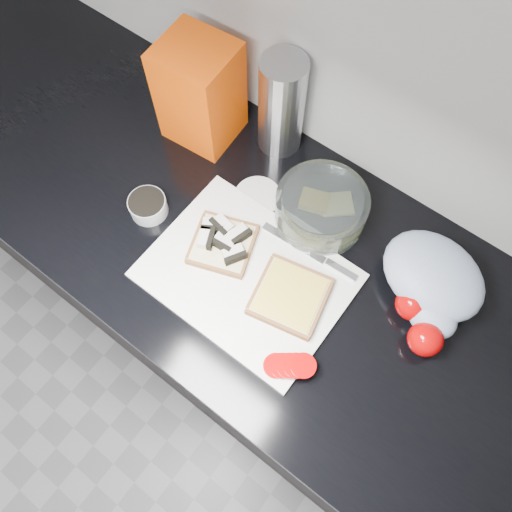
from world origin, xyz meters
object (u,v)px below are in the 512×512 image
at_px(bread_bag, 200,93).
at_px(glass_bowl, 321,209).
at_px(cutting_board, 247,276).
at_px(steel_canister, 281,106).

bearing_deg(bread_bag, glass_bowl, -10.96).
height_order(cutting_board, glass_bowl, glass_bowl).
bearing_deg(glass_bowl, steel_canister, 148.80).
height_order(cutting_board, bread_bag, bread_bag).
xyz_separation_m(bread_bag, steel_canister, (0.16, 0.08, 0.00)).
distance_m(bread_bag, steel_canister, 0.18).
xyz_separation_m(glass_bowl, bread_bag, (-0.35, 0.04, 0.08)).
bearing_deg(steel_canister, glass_bowl, -31.20).
bearing_deg(glass_bowl, bread_bag, 173.83).
height_order(bread_bag, steel_canister, same).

